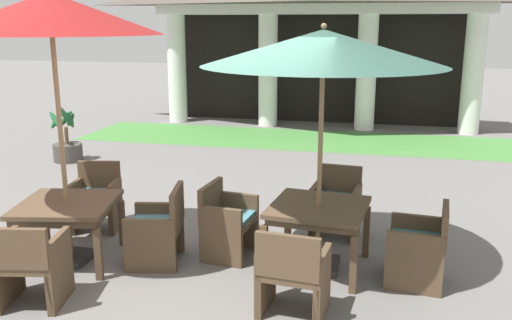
{
  "coord_description": "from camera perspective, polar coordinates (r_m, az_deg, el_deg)",
  "views": [
    {
      "loc": [
        1.73,
        -5.33,
        2.63
      ],
      "look_at": [
        0.36,
        0.51,
        1.13
      ],
      "focal_mm": 38.65,
      "sensor_mm": 36.0,
      "label": 1
    }
  ],
  "objects": [
    {
      "name": "patio_chair_near_foreground_north",
      "position": [
        7.47,
        -16.19,
        -3.84
      ],
      "size": [
        0.66,
        0.6,
        0.87
      ],
      "rotation": [
        0.0,
        0.0,
        -2.94
      ],
      "color": "brown",
      "rests_on": "ground"
    },
    {
      "name": "patio_chair_near_foreground_south",
      "position": [
        5.71,
        -22.28,
        -9.9
      ],
      "size": [
        0.67,
        0.66,
        0.86
      ],
      "rotation": [
        0.0,
        0.0,
        0.2
      ],
      "color": "brown",
      "rests_on": "ground"
    },
    {
      "name": "patio_table_near_foreground",
      "position": [
        6.51,
        -18.94,
        -4.9
      ],
      "size": [
        1.2,
        1.2,
        0.7
      ],
      "rotation": [
        0.0,
        0.0,
        0.2
      ],
      "color": "brown",
      "rests_on": "ground"
    },
    {
      "name": "patio_chair_near_foreground_east",
      "position": [
        6.3,
        -10.07,
        -7.0
      ],
      "size": [
        0.68,
        0.72,
        0.87
      ],
      "rotation": [
        0.0,
        0.0,
        -4.51
      ],
      "color": "brown",
      "rests_on": "ground"
    },
    {
      "name": "patio_chair_mid_left_west",
      "position": [
        6.38,
        -3.04,
        -6.37
      ],
      "size": [
        0.57,
        0.67,
        0.85
      ],
      "rotation": [
        0.0,
        0.0,
        -1.67
      ],
      "color": "brown",
      "rests_on": "ground"
    },
    {
      "name": "patio_table_mid_left",
      "position": [
        6.01,
        6.48,
        -5.49
      ],
      "size": [
        1.09,
        1.09,
        0.73
      ],
      "rotation": [
        0.0,
        0.0,
        -0.1
      ],
      "color": "brown",
      "rests_on": "ground"
    },
    {
      "name": "patio_umbrella_mid_left",
      "position": [
        5.68,
        6.97,
        11.26
      ],
      "size": [
        2.5,
        2.5,
        2.63
      ],
      "color": "#2D2D2D",
      "rests_on": "ground"
    },
    {
      "name": "patio_chair_mid_left_east",
      "position": [
        5.99,
        16.6,
        -8.57
      ],
      "size": [
        0.63,
        0.67,
        0.84
      ],
      "rotation": [
        0.0,
        0.0,
        1.47
      ],
      "color": "brown",
      "rests_on": "ground"
    },
    {
      "name": "potted_palm_left_edge",
      "position": [
        11.35,
        -18.96,
        1.39
      ],
      "size": [
        0.59,
        0.6,
        1.14
      ],
      "color": "#47423D",
      "rests_on": "ground"
    },
    {
      "name": "patio_chair_mid_left_south",
      "position": [
        5.14,
        3.8,
        -11.65
      ],
      "size": [
        0.65,
        0.55,
        0.86
      ],
      "rotation": [
        0.0,
        0.0,
        -0.1
      ],
      "color": "brown",
      "rests_on": "ground"
    },
    {
      "name": "lawn_strip",
      "position": [
        12.82,
        5.17,
        2.12
      ],
      "size": [
        10.51,
        2.4,
        0.01
      ],
      "primitive_type": "cube",
      "color": "#47843D",
      "rests_on": "ground"
    },
    {
      "name": "background_pavilion",
      "position": [
        14.28,
        6.48,
        15.92
      ],
      "size": [
        8.71,
        2.88,
        4.08
      ],
      "color": "white",
      "rests_on": "ground"
    },
    {
      "name": "patio_chair_mid_left_north",
      "position": [
        7.08,
        8.29,
        -4.41
      ],
      "size": [
        0.63,
        0.55,
        0.86
      ],
      "rotation": [
        0.0,
        0.0,
        -3.24
      ],
      "color": "brown",
      "rests_on": "ground"
    },
    {
      "name": "ground_plane",
      "position": [
        6.19,
        -4.4,
        -11.2
      ],
      "size": [
        60.0,
        60.0,
        0.0
      ],
      "primitive_type": "plane",
      "color": "slate"
    },
    {
      "name": "patio_umbrella_near_foreground",
      "position": [
        6.19,
        -20.51,
        13.83
      ],
      "size": [
        2.3,
        2.3,
        3.0
      ],
      "color": "#2D2D2D",
      "rests_on": "ground"
    }
  ]
}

